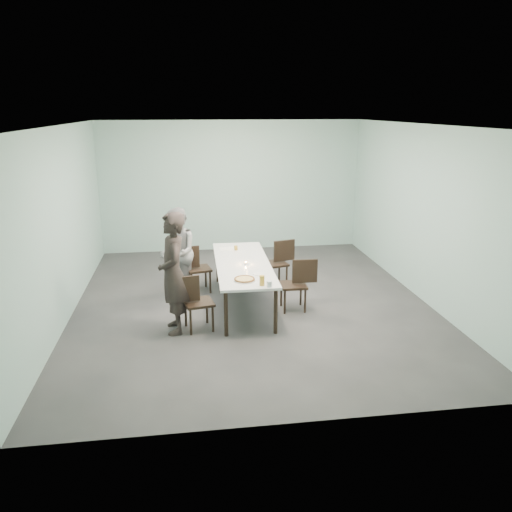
{
  "coord_description": "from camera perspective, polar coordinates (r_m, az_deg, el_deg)",
  "views": [
    {
      "loc": [
        -1.07,
        -8.03,
        3.26
      ],
      "look_at": [
        0.0,
        -0.52,
        1.0
      ],
      "focal_mm": 35.0,
      "sensor_mm": 36.0,
      "label": 1
    }
  ],
  "objects": [
    {
      "name": "side_plate",
      "position": [
        7.84,
        0.3,
        -2.04
      ],
      "size": [
        0.18,
        0.18,
        0.01
      ],
      "primitive_type": "cylinder",
      "color": "white",
      "rests_on": "table"
    },
    {
      "name": "chair_far_left",
      "position": [
        9.14,
        -7.08,
        -1.1
      ],
      "size": [
        0.64,
        0.49,
        0.87
      ],
      "rotation": [
        0.0,
        0.0,
        0.2
      ],
      "color": "black",
      "rests_on": "ground"
    },
    {
      "name": "chair_near_left",
      "position": [
        7.58,
        -7.19,
        -4.89
      ],
      "size": [
        0.64,
        0.5,
        0.87
      ],
      "rotation": [
        0.0,
        0.0,
        0.21
      ],
      "color": "black",
      "rests_on": "ground"
    },
    {
      "name": "table",
      "position": [
        8.44,
        -1.53,
        -1.13
      ],
      "size": [
        0.95,
        2.62,
        0.75
      ],
      "rotation": [
        0.0,
        0.0,
        -0.02
      ],
      "color": "white",
      "rests_on": "ground"
    },
    {
      "name": "tealight",
      "position": [
        8.31,
        -1.17,
        -0.85
      ],
      "size": [
        0.06,
        0.06,
        0.05
      ],
      "color": "silver",
      "rests_on": "table"
    },
    {
      "name": "room_shell",
      "position": [
        8.19,
        -0.52,
        7.92
      ],
      "size": [
        6.02,
        7.02,
        3.01
      ],
      "color": "#9AC2BB",
      "rests_on": "ground"
    },
    {
      "name": "chair_near_right",
      "position": [
        8.31,
        4.83,
        -2.86
      ],
      "size": [
        0.61,
        0.43,
        0.87
      ],
      "rotation": [
        0.0,
        0.0,
        3.13
      ],
      "color": "black",
      "rests_on": "ground"
    },
    {
      "name": "pizza",
      "position": [
        7.55,
        -1.32,
        -2.67
      ],
      "size": [
        0.34,
        0.34,
        0.04
      ],
      "color": "white",
      "rests_on": "table"
    },
    {
      "name": "diner_far",
      "position": [
        8.98,
        -8.94,
        0.44
      ],
      "size": [
        0.73,
        0.86,
        1.59
      ],
      "primitive_type": "imported",
      "rotation": [
        0.0,
        0.0,
        -1.4
      ],
      "color": "gray",
      "rests_on": "ground"
    },
    {
      "name": "menu",
      "position": [
        9.24,
        -3.24,
        0.82
      ],
      "size": [
        0.3,
        0.23,
        0.01
      ],
      "primitive_type": "cube",
      "rotation": [
        0.0,
        0.0,
        -0.02
      ],
      "color": "silver",
      "rests_on": "table"
    },
    {
      "name": "chair_far_right",
      "position": [
        9.44,
        2.63,
        -0.42
      ],
      "size": [
        0.65,
        0.51,
        0.87
      ],
      "rotation": [
        0.0,
        0.0,
        3.38
      ],
      "color": "black",
      "rests_on": "ground"
    },
    {
      "name": "amber_tumbler",
      "position": [
        9.16,
        -2.31,
        0.93
      ],
      "size": [
        0.07,
        0.07,
        0.08
      ],
      "primitive_type": "cylinder",
      "color": "gold",
      "rests_on": "table"
    },
    {
      "name": "diner_near",
      "position": [
        7.46,
        -9.45,
        -1.97
      ],
      "size": [
        0.52,
        0.72,
        1.83
      ],
      "primitive_type": "imported",
      "rotation": [
        0.0,
        0.0,
        -1.44
      ],
      "color": "black",
      "rests_on": "ground"
    },
    {
      "name": "beer_glass",
      "position": [
        7.33,
        0.69,
        -2.82
      ],
      "size": [
        0.08,
        0.08,
        0.15
      ],
      "primitive_type": "cylinder",
      "color": "gold",
      "rests_on": "table"
    },
    {
      "name": "water_tumbler",
      "position": [
        7.28,
        1.53,
        -3.21
      ],
      "size": [
        0.08,
        0.08,
        0.09
      ],
      "primitive_type": "cylinder",
      "color": "silver",
      "rests_on": "table"
    },
    {
      "name": "ground",
      "position": [
        8.73,
        -0.48,
        -5.33
      ],
      "size": [
        7.0,
        7.0,
        0.0
      ],
      "primitive_type": "plane",
      "color": "#333335",
      "rests_on": "ground"
    }
  ]
}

